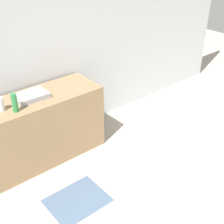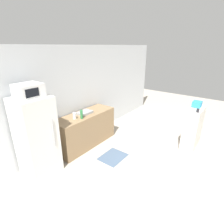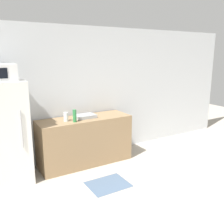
{
  "view_description": "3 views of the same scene",
  "coord_description": "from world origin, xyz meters",
  "px_view_note": "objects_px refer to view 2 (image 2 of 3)",
  "views": [
    {
      "loc": [
        -1.34,
        -0.11,
        2.67
      ],
      "look_at": [
        0.49,
        2.09,
        0.98
      ],
      "focal_mm": 50.0,
      "sensor_mm": 36.0,
      "label": 1
    },
    {
      "loc": [
        -2.93,
        -0.1,
        2.57
      ],
      "look_at": [
        0.13,
        2.23,
        1.11
      ],
      "focal_mm": 28.0,
      "sensor_mm": 36.0,
      "label": 2
    },
    {
      "loc": [
        -1.85,
        -1.12,
        2.08
      ],
      "look_at": [
        0.11,
        2.19,
        1.18
      ],
      "focal_mm": 40.0,
      "sensor_mm": 36.0,
      "label": 3
    }
  ],
  "objects_px": {
    "microwave": "(29,91)",
    "bottle_short": "(74,116)",
    "basket": "(197,104)",
    "jar": "(198,111)",
    "bottle_tall": "(81,114)",
    "refrigerator": "(37,137)"
  },
  "relations": [
    {
      "from": "microwave",
      "to": "bottle_short",
      "type": "bearing_deg",
      "value": -0.63
    },
    {
      "from": "microwave",
      "to": "bottle_short",
      "type": "xyz_separation_m",
      "value": [
        1.01,
        -0.01,
        -0.82
      ]
    },
    {
      "from": "microwave",
      "to": "bottle_tall",
      "type": "bearing_deg",
      "value": -6.89
    },
    {
      "from": "bottle_short",
      "to": "basket",
      "type": "height_order",
      "value": "basket"
    },
    {
      "from": "microwave",
      "to": "basket",
      "type": "distance_m",
      "value": 3.94
    },
    {
      "from": "microwave",
      "to": "basket",
      "type": "xyz_separation_m",
      "value": [
        3.15,
        -2.27,
        -0.64
      ]
    },
    {
      "from": "bottle_tall",
      "to": "basket",
      "type": "xyz_separation_m",
      "value": [
        2.03,
        -2.14,
        0.16
      ]
    },
    {
      "from": "bottle_short",
      "to": "microwave",
      "type": "bearing_deg",
      "value": 179.37
    },
    {
      "from": "bottle_short",
      "to": "basket",
      "type": "distance_m",
      "value": 3.12
    },
    {
      "from": "bottle_tall",
      "to": "microwave",
      "type": "bearing_deg",
      "value": 173.11
    },
    {
      "from": "bottle_short",
      "to": "bottle_tall",
      "type": "bearing_deg",
      "value": -46.99
    },
    {
      "from": "bottle_tall",
      "to": "bottle_short",
      "type": "distance_m",
      "value": 0.17
    },
    {
      "from": "refrigerator",
      "to": "basket",
      "type": "distance_m",
      "value": 3.9
    },
    {
      "from": "bottle_short",
      "to": "jar",
      "type": "relative_size",
      "value": 1.8
    },
    {
      "from": "microwave",
      "to": "bottle_short",
      "type": "height_order",
      "value": "microwave"
    },
    {
      "from": "bottle_tall",
      "to": "basket",
      "type": "bearing_deg",
      "value": -46.53
    },
    {
      "from": "bottle_short",
      "to": "basket",
      "type": "xyz_separation_m",
      "value": [
        2.14,
        -2.26,
        0.19
      ]
    },
    {
      "from": "refrigerator",
      "to": "microwave",
      "type": "height_order",
      "value": "microwave"
    },
    {
      "from": "jar",
      "to": "basket",
      "type": "bearing_deg",
      "value": 15.89
    },
    {
      "from": "microwave",
      "to": "bottle_tall",
      "type": "xyz_separation_m",
      "value": [
        1.13,
        -0.14,
        -0.79
      ]
    },
    {
      "from": "microwave",
      "to": "basket",
      "type": "bearing_deg",
      "value": -35.81
    },
    {
      "from": "bottle_tall",
      "to": "bottle_short",
      "type": "bearing_deg",
      "value": 133.01
    }
  ]
}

